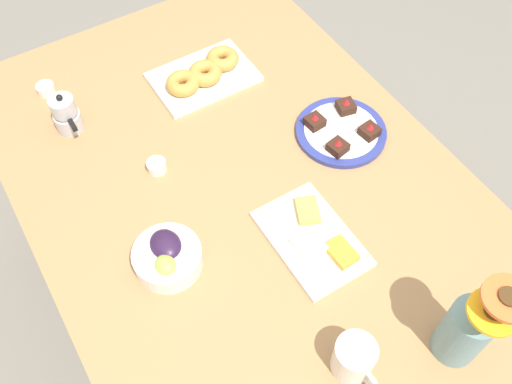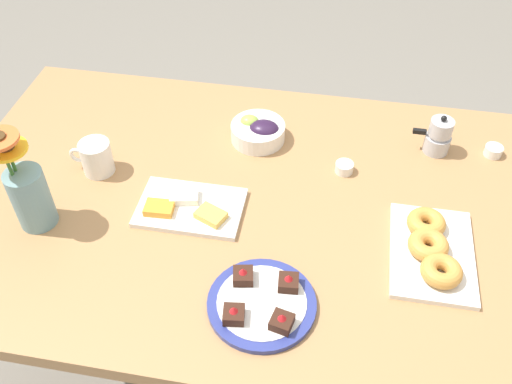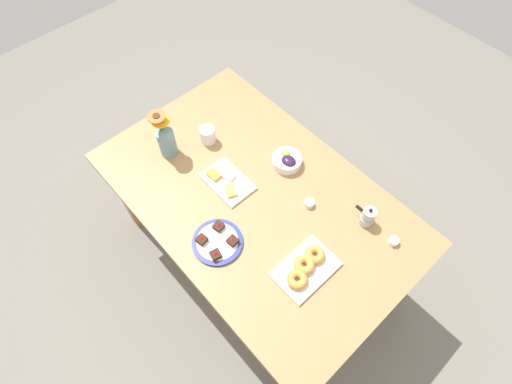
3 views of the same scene
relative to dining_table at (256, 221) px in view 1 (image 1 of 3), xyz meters
name	(u,v)px [view 1 (image 1 of 3)]	position (x,y,z in m)	size (l,w,h in m)	color
ground_plane	(256,321)	(0.00, 0.00, -0.65)	(6.00, 6.00, 0.00)	slate
dining_table	(256,221)	(0.00, 0.00, 0.00)	(1.60, 1.00, 0.74)	#A87A4C
coffee_mug	(354,358)	(0.44, -0.05, 0.13)	(0.12, 0.08, 0.09)	white
grape_bowl	(167,256)	(0.04, -0.25, 0.12)	(0.15, 0.15, 0.07)	white
cheese_platter	(313,238)	(0.16, 0.05, 0.10)	(0.26, 0.17, 0.03)	white
croissant_platter	(204,74)	(-0.43, 0.09, 0.11)	(0.19, 0.28, 0.05)	white
jam_cup_honey	(46,89)	(-0.61, -0.30, 0.10)	(0.05, 0.05, 0.03)	white
jam_cup_berry	(157,166)	(-0.21, -0.16, 0.10)	(0.05, 0.05, 0.03)	white
dessert_plate	(341,131)	(-0.07, 0.30, 0.10)	(0.24, 0.24, 0.05)	navy
flower_vase	(467,329)	(0.51, 0.15, 0.18)	(0.11, 0.10, 0.27)	#6B939E
moka_pot	(66,115)	(-0.45, -0.29, 0.13)	(0.11, 0.07, 0.12)	#B7B7BC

